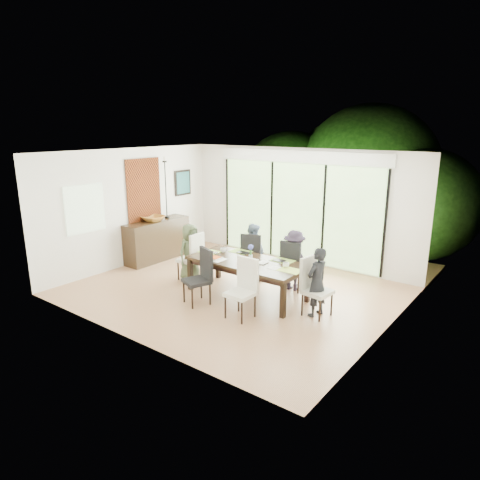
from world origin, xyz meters
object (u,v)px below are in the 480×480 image
Objects in this scene: chair_near_right at (240,289)px; laptop at (210,253)px; person_far_right at (294,260)px; bowl at (153,219)px; table_top at (247,262)px; cup_b at (250,261)px; person_right_end at (317,282)px; cup_a at (223,250)px; chair_near_left at (196,277)px; chair_left_end at (190,256)px; vase at (251,258)px; chair_far_left at (253,255)px; cup_c at (286,265)px; person_left_end at (190,252)px; sideboard at (157,240)px; person_far_left at (253,252)px; chair_right_end at (318,287)px; chair_far_right at (294,264)px.

laptop is at bearing 151.90° from chair_near_right.
bowl is at bearing 1.84° from person_far_right.
laptop is at bearing -173.29° from table_top.
bowl is at bearing 170.40° from cup_b.
person_right_end is 10.40× the size of cup_a.
bowl reaches higher than laptop.
table_top is 1.02m from chair_near_left.
chair_left_end is at bearing -15.65° from bowl.
vase is at bearing -7.59° from cup_a.
chair_far_left is 8.87× the size of cup_c.
cup_c is 3.94m from bowl.
bowl reaches higher than chair_left_end.
person_far_right is (2.03, 0.83, 0.00)m from person_left_end.
sideboard is at bearing 173.41° from cup_c.
person_right_end is 10.40× the size of cup_c.
person_far_left reaches higher than table_top.
person_far_right reaches higher than cup_a.
table_top is at bearing -12.09° from cup_a.
bowl is (-3.11, 0.45, 0.36)m from table_top.
cup_c is at bearing 88.57° from chair_left_end.
person_far_right is (1.05, 1.70, 0.09)m from chair_near_left.
chair_near_left reaches higher than sideboard.
sideboard is (-3.26, 0.65, -0.26)m from cup_b.
person_right_end is 0.70× the size of sideboard.
sideboard is 3.36× the size of bowl.
chair_near_left is at bearing -78.91° from cup_a.
bowl is (-2.61, 1.32, 0.52)m from chair_near_left.
person_left_end reaches higher than bowl.
chair_near_right is at bearing 84.27° from person_far_right.
chair_right_end and chair_far_right have the same top height.
chair_near_right is 3.33× the size of laptop.
chair_left_end is at bearing -169.38° from cup_a.
chair_far_right is 1.70m from laptop.
chair_near_left reaches higher than vase.
laptop is at bearing -170.54° from vase.
table_top is 1.86× the size of person_right_end.
chair_near_left reaches higher than cup_c.
chair_near_right reaches higher than cup_a.
chair_left_end is 0.85× the size of person_far_right.
person_left_end is 12.90× the size of cup_b.
chair_near_left is at bearing 45.06° from chair_left_end.
cup_a is at bearing -7.13° from bowl.
chair_near_left is 1.70m from person_far_left.
chair_far_left is (1.05, 0.85, 0.00)m from chair_left_end.
chair_far_right is 2.02m from chair_near_left.
person_far_left is at bearing 71.15° from chair_far_left.
cup_a reaches higher than cup_b.
cup_c is at bearing 88.99° from chair_right_end.
chair_left_end and chair_near_right have the same top height.
person_far_right is at bearing 56.47° from table_top.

